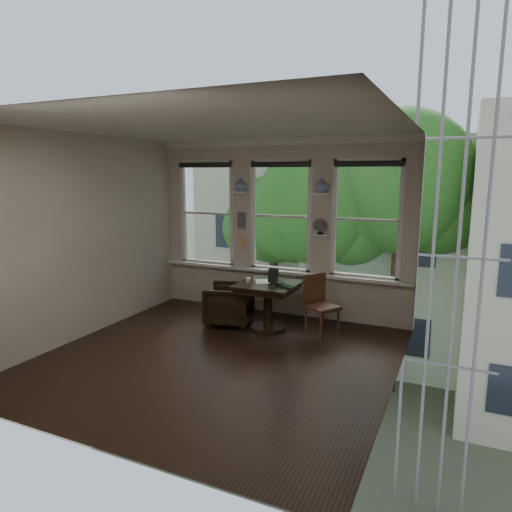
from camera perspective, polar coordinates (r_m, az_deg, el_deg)
The scene contains 25 objects.
ground at distance 6.26m, azimuth -4.67°, elevation -12.53°, with size 4.50×4.50×0.00m, color black.
ceiling at distance 5.80m, azimuth -5.12°, elevation 15.94°, with size 4.50×4.50×0.00m, color silver.
wall_back at distance 7.86m, azimuth 3.19°, elevation 3.53°, with size 4.50×4.50×0.00m, color beige.
wall_front at distance 4.08m, azimuth -20.60°, elevation -3.52°, with size 4.50×4.50×0.00m, color beige.
wall_left at distance 7.21m, azimuth -20.67°, elevation 2.26°, with size 4.50×4.50×0.00m, color beige.
wall_right at distance 5.14m, azimuth 17.53°, elevation -0.57°, with size 4.50×4.50×0.00m, color beige.
window_left at distance 8.48m, azimuth -6.00°, elevation 5.35°, with size 1.10×0.12×1.90m, color white, non-canonical shape.
window_center at distance 7.84m, azimuth 3.20°, elevation 4.99°, with size 1.10×0.12×1.90m, color white, non-canonical shape.
window_right at distance 7.44m, azimuth 13.69°, elevation 4.42°, with size 1.10×0.12×1.90m, color white, non-canonical shape.
shelf_left at distance 8.02m, azimuth -1.91°, elevation 7.98°, with size 0.26×0.16×0.03m, color white.
shelf_right at distance 7.49m, azimuth 8.17°, elevation 7.71°, with size 0.26×0.16×0.03m, color white.
intercom at distance 8.08m, azimuth -1.79°, elevation 4.44°, with size 0.14×0.06×0.28m, color #59544F.
sticky_notes at distance 8.13m, azimuth -1.76°, elevation 1.99°, with size 0.16×0.01×0.24m, color pink, non-canonical shape.
desk_fan at distance 7.51m, azimuth 8.02°, elevation 3.36°, with size 0.20×0.20×0.24m, color #59544F, non-canonical shape.
vase_left at distance 8.01m, azimuth -1.91°, elevation 8.97°, with size 0.24×0.24×0.25m, color silver.
vase_right at distance 7.48m, azimuth 8.20°, elevation 8.78°, with size 0.24×0.24×0.25m, color silver.
table at distance 7.17m, azimuth 1.51°, elevation -6.31°, with size 0.90×0.90×0.75m, color black, non-canonical shape.
armchair_left at distance 7.45m, azimuth -3.41°, elevation -6.04°, with size 0.71×0.73×0.66m, color black.
cushion_red at distance 7.42m, azimuth -3.42°, elevation -5.15°, with size 0.45×0.45×0.06m, color maroon.
side_chair_right at distance 6.93m, azimuth 8.29°, elevation -6.27°, with size 0.42×0.42×0.92m, color #482319, non-canonical shape.
laptop at distance 6.84m, azimuth 3.27°, elevation -3.79°, with size 0.33×0.21×0.03m, color black.
mug at distance 7.05m, azimuth -0.95°, elevation -3.07°, with size 0.09×0.09×0.09m, color white.
drinking_glass at distance 6.91m, azimuth 2.89°, elevation -3.37°, with size 0.11×0.11×0.09m, color white.
tablet at distance 7.10m, azimuth 2.17°, elevation -2.43°, with size 0.16×0.02×0.22m, color black.
papers at distance 7.18m, azimuth 0.83°, elevation -3.18°, with size 0.22×0.30×0.00m, color silver.
Camera 1 is at (2.84, -5.02, 2.43)m, focal length 32.00 mm.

